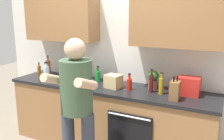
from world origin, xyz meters
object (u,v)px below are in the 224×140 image
at_px(bottle_soda, 98,76).
at_px(bottle_juice, 75,77).
at_px(bottle_vinegar, 48,68).
at_px(mixing_bowl, 74,77).
at_px(grocery_bag_crisps, 189,86).
at_px(person_standing, 77,101).
at_px(bottle_oil, 161,85).
at_px(grocery_bag_bread, 113,81).
at_px(cup_tea, 91,84).
at_px(bottle_water, 47,73).
at_px(bottle_hotsauce, 129,84).
at_px(bottle_syrup, 39,72).
at_px(bottle_wine, 151,83).
at_px(cup_ceramic, 172,87).
at_px(potted_herb, 153,79).
at_px(knife_block, 175,91).

relative_size(bottle_soda, bottle_juice, 0.93).
relative_size(bottle_soda, bottle_vinegar, 0.67).
bearing_deg(mixing_bowl, grocery_bag_crisps, 2.06).
bearing_deg(person_standing, bottle_oil, 47.22).
distance_m(person_standing, grocery_bag_bread, 0.74).
bearing_deg(cup_tea, bottle_vinegar, 168.44).
relative_size(bottle_oil, bottle_water, 0.95).
bearing_deg(bottle_oil, bottle_vinegar, 178.62).
bearing_deg(bottle_hotsauce, bottle_syrup, -178.17).
bearing_deg(bottle_soda, bottle_wine, -9.65).
height_order(bottle_juice, cup_ceramic, bottle_juice).
xyz_separation_m(mixing_bowl, grocery_bag_crisps, (1.60, 0.06, 0.07)).
distance_m(bottle_soda, bottle_juice, 0.33).
relative_size(bottle_syrup, cup_tea, 2.53).
height_order(bottle_water, grocery_bag_bread, bottle_water).
bearing_deg(potted_herb, bottle_wine, -80.17).
bearing_deg(grocery_bag_crisps, bottle_hotsauce, -169.64).
bearing_deg(bottle_juice, person_standing, -54.66).
xyz_separation_m(potted_herb, grocery_bag_crisps, (0.45, -0.06, -0.02)).
distance_m(cup_tea, grocery_bag_bread, 0.30).
xyz_separation_m(bottle_syrup, knife_block, (2.03, -0.07, 0.01)).
xyz_separation_m(person_standing, bottle_wine, (0.57, 0.77, 0.08)).
height_order(bottle_wine, cup_tea, bottle_wine).
distance_m(knife_block, grocery_bag_crisps, 0.26).
height_order(bottle_juice, bottle_wine, bottle_wine).
relative_size(cup_tea, knife_block, 0.34).
distance_m(bottle_syrup, cup_ceramic, 1.94).
bearing_deg(bottle_wine, bottle_hotsauce, -173.39).
xyz_separation_m(bottle_wine, bottle_syrup, (-1.71, -0.08, -0.03)).
bearing_deg(cup_ceramic, knife_block, -72.44).
height_order(bottle_water, bottle_juice, bottle_water).
bearing_deg(person_standing, cup_ceramic, 50.84).
bearing_deg(bottle_vinegar, bottle_soda, 8.15).
height_order(bottle_hotsauce, grocery_bag_bread, bottle_hotsauce).
bearing_deg(bottle_oil, cup_tea, -171.72).
bearing_deg(mixing_bowl, bottle_wine, -1.90).
relative_size(bottle_wine, knife_block, 1.10).
relative_size(person_standing, bottle_syrup, 6.94).
distance_m(bottle_oil, mixing_bowl, 1.30).
distance_m(bottle_vinegar, cup_tea, 0.87).
height_order(bottle_water, bottle_wine, bottle_wine).
distance_m(bottle_vinegar, grocery_bag_bread, 1.13).
bearing_deg(bottle_vinegar, person_standing, -37.08).
height_order(person_standing, bottle_wine, person_standing).
relative_size(bottle_juice, potted_herb, 0.98).
distance_m(bottle_water, grocery_bag_bread, 0.99).
bearing_deg(knife_block, bottle_syrup, 178.09).
bearing_deg(cup_ceramic, bottle_syrup, -172.04).
xyz_separation_m(bottle_soda, grocery_bag_bread, (0.33, -0.18, 0.01)).
height_order(bottle_vinegar, cup_ceramic, bottle_vinegar).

